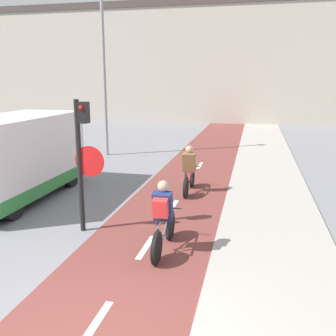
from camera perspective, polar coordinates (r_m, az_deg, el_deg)
building_row_background at (r=31.27m, az=9.69°, el=15.44°), size 60.00×5.20×9.07m
traffic_light_pole at (r=8.17m, az=-12.89°, el=2.49°), size 0.67×0.25×2.90m
street_lamp_far at (r=16.76m, az=-9.87°, el=18.21°), size 0.36×0.36×7.97m
cyclist_near at (r=7.25m, az=-0.76°, el=-7.67°), size 0.46×1.74×1.44m
cyclist_far at (r=11.04m, az=3.24°, el=-0.53°), size 0.46×1.69×1.43m
van at (r=11.22m, az=-22.37°, el=1.27°), size 2.03×4.57×2.32m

